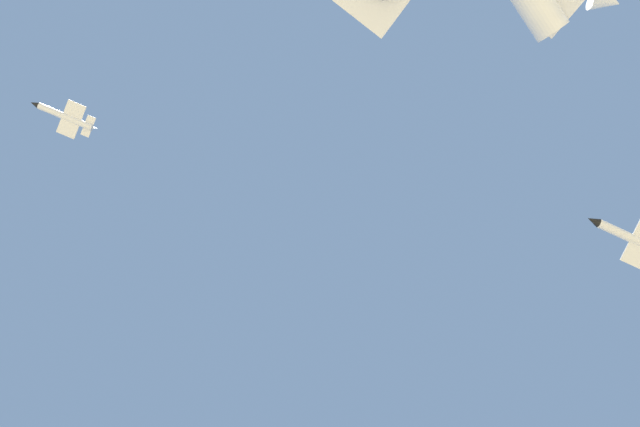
% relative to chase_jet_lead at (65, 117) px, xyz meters
% --- Properties ---
extents(chase_jet_lead, '(15.22, 8.14, 4.00)m').
position_rel_chase_jet_lead_xyz_m(chase_jet_lead, '(0.00, 0.00, 0.00)').
color(chase_jet_lead, silver).
extents(chase_jet_left_wing, '(15.22, 8.27, 4.00)m').
position_rel_chase_jet_lead_xyz_m(chase_jet_left_wing, '(-110.32, 18.41, -46.67)').
color(chase_jet_left_wing, silver).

